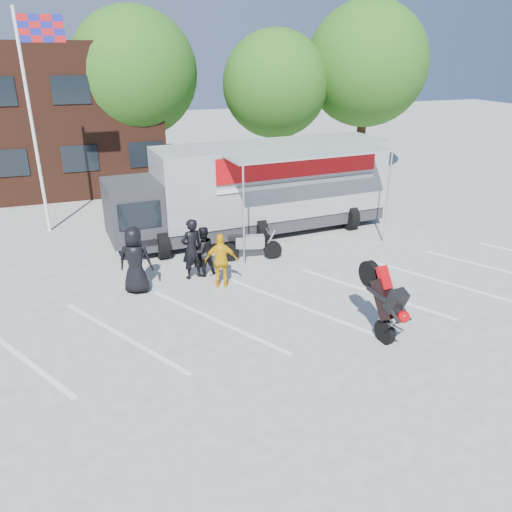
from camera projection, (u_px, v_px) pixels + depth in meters
ground at (307, 324)px, 13.02m from camera, size 100.00×100.00×0.00m
parking_bay_lines at (291, 306)px, 13.88m from camera, size 18.09×13.33×0.01m
flagpole at (35, 97)px, 17.85m from camera, size 1.61×0.12×8.00m
tree_left at (134, 73)px, 24.19m from camera, size 6.12×6.12×8.64m
tree_mid at (275, 85)px, 25.73m from camera, size 5.44×5.44×7.68m
tree_right at (367, 65)px, 26.48m from camera, size 6.46×6.46×9.12m
transporter_truck at (260, 232)px, 19.52m from camera, size 11.08×5.89×3.42m
parked_motorcycle at (251, 260)px, 16.99m from camera, size 2.23×1.10×1.12m
stunt_bike_rider at (367, 329)px, 12.76m from camera, size 1.01×1.84×2.07m
spectator_leather_a at (135, 260)px, 14.38m from camera, size 1.15×0.96×2.00m
spectator_leather_b at (192, 249)px, 15.30m from camera, size 0.80×0.64×1.93m
spectator_leather_c at (203, 251)px, 15.54m from camera, size 0.91×0.80×1.60m
spectator_hivis at (221, 261)px, 14.76m from camera, size 1.06×0.70×1.68m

